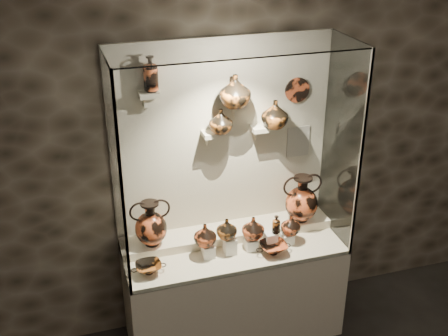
% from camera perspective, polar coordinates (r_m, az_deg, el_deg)
% --- Properties ---
extents(wall_back, '(5.00, 0.02, 3.20)m').
position_cam_1_polar(wall_back, '(4.27, -0.22, 2.77)').
color(wall_back, '#2B241B').
rests_on(wall_back, ground).
extents(plinth, '(1.70, 0.60, 0.80)m').
position_cam_1_polar(plinth, '(4.63, 0.98, -12.55)').
color(plinth, '#C1B79B').
rests_on(plinth, floor).
extents(front_tier, '(1.68, 0.58, 0.03)m').
position_cam_1_polar(front_tier, '(4.38, 1.03, -8.30)').
color(front_tier, beige).
rests_on(front_tier, plinth).
extents(rear_tier, '(1.70, 0.25, 0.10)m').
position_cam_1_polar(rear_tier, '(4.50, 0.34, -6.74)').
color(rear_tier, beige).
rests_on(rear_tier, plinth).
extents(back_panel, '(1.70, 0.03, 1.60)m').
position_cam_1_polar(back_panel, '(4.27, -0.20, 2.75)').
color(back_panel, '#C1B79B').
rests_on(back_panel, plinth).
extents(glass_front, '(1.70, 0.01, 1.60)m').
position_cam_1_polar(glass_front, '(3.74, 2.52, -0.78)').
color(glass_front, white).
rests_on(glass_front, plinth).
extents(glass_left, '(0.01, 0.60, 1.60)m').
position_cam_1_polar(glass_left, '(3.84, -10.98, -0.53)').
color(glass_left, white).
rests_on(glass_left, plinth).
extents(glass_right, '(0.01, 0.60, 1.60)m').
position_cam_1_polar(glass_right, '(4.31, 11.87, 2.42)').
color(glass_right, white).
rests_on(glass_right, plinth).
extents(glass_top, '(1.70, 0.60, 0.01)m').
position_cam_1_polar(glass_top, '(3.73, 1.22, 12.21)').
color(glass_top, white).
rests_on(glass_top, back_panel).
extents(frame_post_left, '(0.02, 0.02, 1.60)m').
position_cam_1_polar(frame_post_left, '(3.58, -10.30, -2.50)').
color(frame_post_left, gray).
rests_on(frame_post_left, plinth).
extents(frame_post_right, '(0.02, 0.02, 1.60)m').
position_cam_1_polar(frame_post_right, '(4.08, 13.69, 0.84)').
color(frame_post_right, gray).
rests_on(frame_post_right, plinth).
extents(pedestal_a, '(0.09, 0.09, 0.10)m').
position_cam_1_polar(pedestal_a, '(4.25, -1.61, -8.43)').
color(pedestal_a, silver).
rests_on(pedestal_a, front_tier).
extents(pedestal_b, '(0.09, 0.09, 0.13)m').
position_cam_1_polar(pedestal_b, '(4.29, 0.60, -7.89)').
color(pedestal_b, silver).
rests_on(pedestal_b, front_tier).
extents(pedestal_c, '(0.09, 0.09, 0.09)m').
position_cam_1_polar(pedestal_c, '(4.34, 2.76, -7.73)').
color(pedestal_c, silver).
rests_on(pedestal_c, front_tier).
extents(pedestal_d, '(0.09, 0.09, 0.12)m').
position_cam_1_polar(pedestal_d, '(4.38, 4.75, -7.21)').
color(pedestal_d, silver).
rests_on(pedestal_d, front_tier).
extents(pedestal_e, '(0.09, 0.09, 0.08)m').
position_cam_1_polar(pedestal_e, '(4.44, 6.43, -7.12)').
color(pedestal_e, silver).
rests_on(pedestal_e, front_tier).
extents(bracket_ul, '(0.14, 0.12, 0.04)m').
position_cam_1_polar(bracket_ul, '(3.92, -7.66, 7.43)').
color(bracket_ul, '#C1B79B').
rests_on(bracket_ul, back_panel).
extents(bracket_ca, '(0.14, 0.12, 0.04)m').
position_cam_1_polar(bracket_ca, '(4.14, -1.23, 3.47)').
color(bracket_ca, '#C1B79B').
rests_on(bracket_ca, back_panel).
extents(bracket_cb, '(0.10, 0.12, 0.04)m').
position_cam_1_polar(bracket_cb, '(4.12, 1.44, 6.35)').
color(bracket_cb, '#C1B79B').
rests_on(bracket_cb, back_panel).
extents(bracket_cc, '(0.14, 0.12, 0.04)m').
position_cam_1_polar(bracket_cc, '(4.25, 3.72, 4.04)').
color(bracket_cc, '#C1B79B').
rests_on(bracket_cc, back_panel).
extents(amphora_left, '(0.32, 0.32, 0.36)m').
position_cam_1_polar(amphora_left, '(4.23, -7.46, -5.60)').
color(amphora_left, '#D55528').
rests_on(amphora_left, rear_tier).
extents(amphora_right, '(0.41, 0.41, 0.39)m').
position_cam_1_polar(amphora_right, '(4.54, 7.89, -3.10)').
color(amphora_right, '#D55528').
rests_on(amphora_right, rear_tier).
extents(jug_a, '(0.21, 0.21, 0.18)m').
position_cam_1_polar(jug_a, '(4.19, -1.95, -6.79)').
color(jug_a, '#D55528').
rests_on(jug_a, pedestal_a).
extents(jug_b, '(0.19, 0.19, 0.16)m').
position_cam_1_polar(jug_b, '(4.21, 0.27, -6.17)').
color(jug_b, '#A3541C').
rests_on(jug_b, pedestal_b).
extents(jug_c, '(0.22, 0.22, 0.18)m').
position_cam_1_polar(jug_c, '(4.29, 2.97, -6.08)').
color(jug_c, '#D55528').
rests_on(jug_c, pedestal_c).
extents(jug_e, '(0.17, 0.17, 0.16)m').
position_cam_1_polar(jug_e, '(4.39, 6.78, -5.75)').
color(jug_e, '#D55528').
rests_on(jug_e, pedestal_e).
extents(lekythos_small, '(0.09, 0.09, 0.17)m').
position_cam_1_polar(lekythos_small, '(4.31, 5.31, -5.63)').
color(lekythos_small, '#A3541C').
rests_on(lekythos_small, pedestal_d).
extents(kylix_left, '(0.30, 0.28, 0.10)m').
position_cam_1_polar(kylix_left, '(4.12, -7.67, -9.97)').
color(kylix_left, '#A3541C').
rests_on(kylix_left, front_tier).
extents(kylix_right, '(0.26, 0.22, 0.10)m').
position_cam_1_polar(kylix_right, '(4.30, 5.04, -8.04)').
color(kylix_right, '#D55528').
rests_on(kylix_right, front_tier).
extents(lekythos_tall, '(0.13, 0.13, 0.28)m').
position_cam_1_polar(lekythos_tall, '(3.88, -7.48, 9.62)').
color(lekythos_tall, '#D55528').
rests_on(lekythos_tall, bracket_ul).
extents(ovoid_vase_a, '(0.23, 0.23, 0.18)m').
position_cam_1_polar(ovoid_vase_a, '(4.08, -0.34, 4.78)').
color(ovoid_vase_a, '#A3541C').
rests_on(ovoid_vase_a, bracket_ca).
extents(ovoid_vase_b, '(0.29, 0.29, 0.24)m').
position_cam_1_polar(ovoid_vase_b, '(4.01, 1.13, 7.83)').
color(ovoid_vase_b, '#A3541C').
rests_on(ovoid_vase_b, bracket_cb).
extents(ovoid_vase_c, '(0.25, 0.25, 0.21)m').
position_cam_1_polar(ovoid_vase_c, '(4.19, 5.19, 5.49)').
color(ovoid_vase_c, '#A3541C').
rests_on(ovoid_vase_c, bracket_cc).
extents(wall_plate, '(0.19, 0.02, 0.19)m').
position_cam_1_polar(wall_plate, '(4.32, 7.44, 7.86)').
color(wall_plate, '#BD4925').
rests_on(wall_plate, back_panel).
extents(info_placard, '(0.19, 0.01, 0.25)m').
position_cam_1_polar(info_placard, '(4.49, 7.52, 2.70)').
color(info_placard, beige).
rests_on(info_placard, back_panel).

